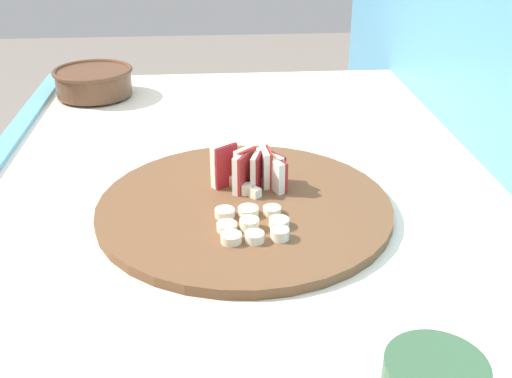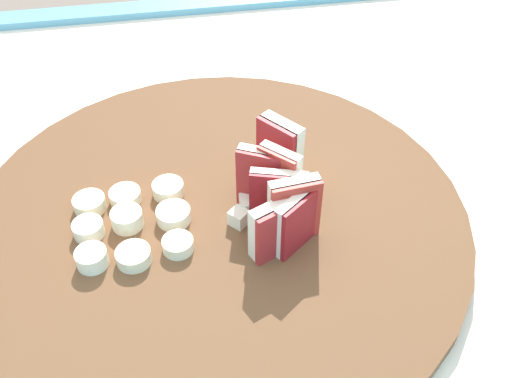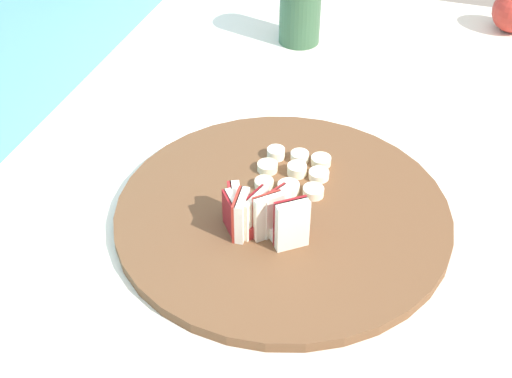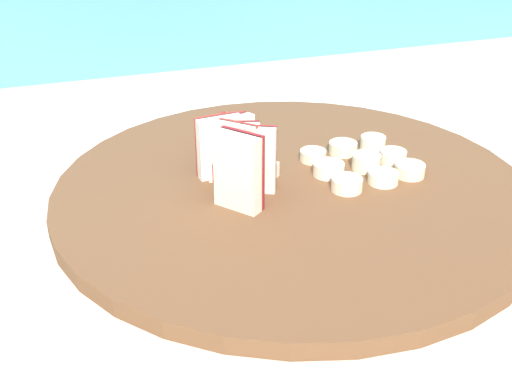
{
  "view_description": "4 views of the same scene",
  "coord_description": "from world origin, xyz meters",
  "px_view_note": "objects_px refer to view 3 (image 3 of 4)",
  "views": [
    {
      "loc": [
        0.79,
        -0.03,
        1.32
      ],
      "look_at": [
        0.0,
        0.03,
        0.92
      ],
      "focal_mm": 43.24,
      "sensor_mm": 36.0,
      "label": 1
    },
    {
      "loc": [
        0.03,
        0.37,
        1.25
      ],
      "look_at": [
        -0.04,
        0.02,
        0.92
      ],
      "focal_mm": 41.13,
      "sensor_mm": 36.0,
      "label": 2
    },
    {
      "loc": [
        -0.67,
        -0.17,
        1.49
      ],
      "look_at": [
        -0.03,
        0.04,
        0.93
      ],
      "focal_mm": 49.31,
      "sensor_mm": 36.0,
      "label": 3
    },
    {
      "loc": [
        -0.21,
        -0.46,
        1.15
      ],
      "look_at": [
        -0.05,
        -0.01,
        0.9
      ],
      "focal_mm": 44.03,
      "sensor_mm": 36.0,
      "label": 4
    }
  ],
  "objects_px": {
    "cutting_board": "(283,214)",
    "apple_dice_pile": "(264,226)",
    "apple_wedge_fan": "(259,215)",
    "banana_slice_rows": "(294,171)",
    "small_jar": "(300,6)"
  },
  "relations": [
    {
      "from": "cutting_board",
      "to": "apple_dice_pile",
      "type": "relative_size",
      "value": 6.29
    },
    {
      "from": "banana_slice_rows",
      "to": "cutting_board",
      "type": "bearing_deg",
      "value": -176.26
    },
    {
      "from": "apple_dice_pile",
      "to": "banana_slice_rows",
      "type": "height_order",
      "value": "apple_dice_pile"
    },
    {
      "from": "cutting_board",
      "to": "apple_dice_pile",
      "type": "distance_m",
      "value": 0.05
    },
    {
      "from": "apple_dice_pile",
      "to": "small_jar",
      "type": "xyz_separation_m",
      "value": [
        0.53,
        0.1,
        0.05
      ]
    },
    {
      "from": "apple_dice_pile",
      "to": "banana_slice_rows",
      "type": "distance_m",
      "value": 0.12
    },
    {
      "from": "apple_wedge_fan",
      "to": "banana_slice_rows",
      "type": "bearing_deg",
      "value": -4.86
    },
    {
      "from": "cutting_board",
      "to": "apple_dice_pile",
      "type": "height_order",
      "value": "apple_dice_pile"
    },
    {
      "from": "apple_dice_pile",
      "to": "small_jar",
      "type": "bearing_deg",
      "value": 10.42
    },
    {
      "from": "cutting_board",
      "to": "small_jar",
      "type": "bearing_deg",
      "value": 12.61
    },
    {
      "from": "apple_dice_pile",
      "to": "small_jar",
      "type": "distance_m",
      "value": 0.54
    },
    {
      "from": "cutting_board",
      "to": "apple_wedge_fan",
      "type": "height_order",
      "value": "apple_wedge_fan"
    },
    {
      "from": "apple_wedge_fan",
      "to": "apple_dice_pile",
      "type": "distance_m",
      "value": 0.02
    },
    {
      "from": "apple_dice_pile",
      "to": "banana_slice_rows",
      "type": "relative_size",
      "value": 0.68
    },
    {
      "from": "small_jar",
      "to": "banana_slice_rows",
      "type": "bearing_deg",
      "value": -165.82
    }
  ]
}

